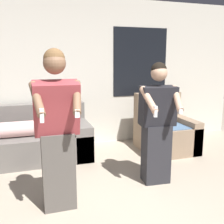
# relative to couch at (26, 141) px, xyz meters

# --- Properties ---
(wall_back) EXTENTS (6.67, 0.07, 2.70)m
(wall_back) POSITION_rel_couch_xyz_m (0.93, 0.50, 1.05)
(wall_back) COLOR beige
(wall_back) RESTS_ON ground_plane
(couch) EXTENTS (2.02, 0.93, 0.86)m
(couch) POSITION_rel_couch_xyz_m (0.00, 0.00, 0.00)
(couch) COLOR slate
(couch) RESTS_ON ground_plane
(armchair) EXTENTS (0.88, 0.94, 1.00)m
(armchair) POSITION_rel_couch_xyz_m (2.38, -0.26, 0.02)
(armchair) COLOR #937A60
(armchair) RESTS_ON ground_plane
(person_left) EXTENTS (0.52, 0.49, 1.71)m
(person_left) POSITION_rel_couch_xyz_m (0.34, -1.62, 0.56)
(person_left) COLOR #56514C
(person_left) RESTS_ON ground_plane
(person_right) EXTENTS (0.51, 0.49, 1.57)m
(person_right) POSITION_rel_couch_xyz_m (1.63, -1.37, 0.48)
(person_right) COLOR #28282D
(person_right) RESTS_ON ground_plane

